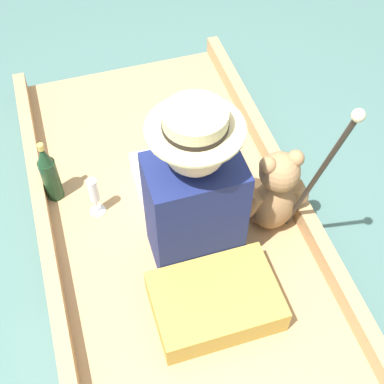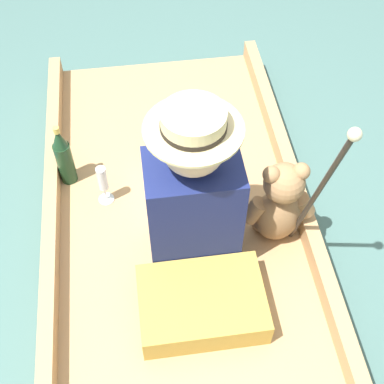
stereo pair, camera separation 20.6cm
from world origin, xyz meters
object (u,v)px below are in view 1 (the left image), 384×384
object	(u,v)px
champagne_bottle	(49,173)
wine_glass	(94,193)
teddy_bear	(275,193)
seated_person	(190,193)
walking_cane	(322,170)

from	to	relation	value
champagne_bottle	wine_glass	bearing A→B (deg)	-41.38
teddy_bear	wine_glass	distance (m)	0.78
seated_person	champagne_bottle	xyz separation A→B (m)	(-0.53, 0.41, -0.16)
teddy_bear	champagne_bottle	bearing A→B (deg)	153.88
teddy_bear	walking_cane	distance (m)	0.35
walking_cane	champagne_bottle	distance (m)	1.19
teddy_bear	seated_person	bearing A→B (deg)	175.88
teddy_bear	champagne_bottle	xyz separation A→B (m)	(-0.89, 0.44, -0.05)
seated_person	wine_glass	xyz separation A→B (m)	(-0.36, 0.26, -0.19)
walking_cane	seated_person	bearing A→B (deg)	156.85
seated_person	wine_glass	distance (m)	0.48
wine_glass	teddy_bear	bearing A→B (deg)	-21.75
walking_cane	champagne_bottle	bearing A→B (deg)	148.24
seated_person	wine_glass	size ratio (longest dim) A/B	3.70
teddy_bear	champagne_bottle	size ratio (longest dim) A/B	1.33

